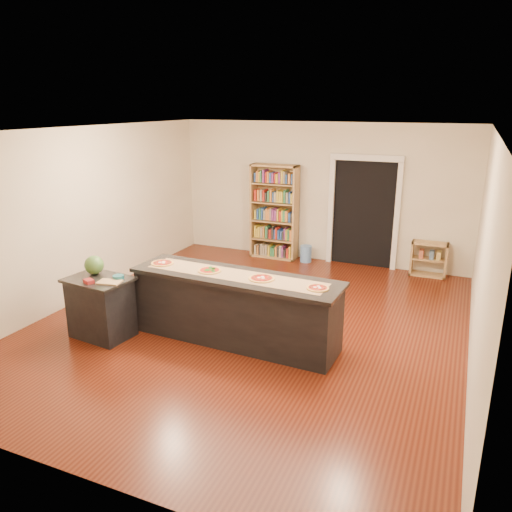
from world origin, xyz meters
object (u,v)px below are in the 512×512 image
at_px(side_counter, 101,307).
at_px(low_shelf, 429,259).
at_px(waste_bin, 306,254).
at_px(kitchen_island, 236,308).
at_px(watermelon, 94,265).
at_px(bookshelf, 274,212).

xyz_separation_m(side_counter, low_shelf, (3.97, 4.49, -0.10)).
distance_m(side_counter, waste_bin, 4.69).
bearing_deg(side_counter, kitchen_island, 25.10).
xyz_separation_m(low_shelf, waste_bin, (-2.40, -0.08, -0.16)).
distance_m(kitchen_island, waste_bin, 3.82).
bearing_deg(side_counter, low_shelf, 54.86).
height_order(kitchen_island, low_shelf, kitchen_island).
relative_size(kitchen_island, side_counter, 3.35).
relative_size(kitchen_island, waste_bin, 8.53).
bearing_deg(waste_bin, watermelon, -112.05).
bearing_deg(side_counter, bookshelf, 85.59).
relative_size(kitchen_island, bookshelf, 1.48).
relative_size(bookshelf, low_shelf, 2.98).
bearing_deg(side_counter, watermelon, 148.30).
distance_m(low_shelf, waste_bin, 2.40).
height_order(kitchen_island, side_counter, kitchen_island).
height_order(kitchen_island, watermelon, watermelon).
xyz_separation_m(bookshelf, waste_bin, (0.73, -0.04, -0.81)).
distance_m(side_counter, low_shelf, 5.99).
relative_size(side_counter, low_shelf, 1.32).
bearing_deg(low_shelf, bookshelf, -179.39).
bearing_deg(bookshelf, waste_bin, -3.51).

